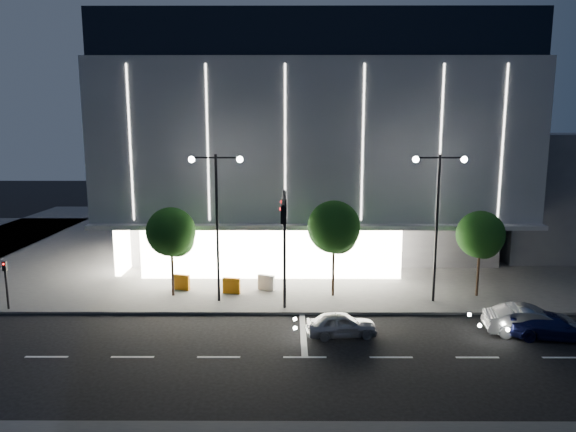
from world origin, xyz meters
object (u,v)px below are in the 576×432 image
(street_lamp_west, at_px, (217,206))
(barrier_a, at_px, (181,282))
(ped_signal_far, at_px, (6,280))
(barrier_c, at_px, (231,286))
(street_lamp_east, at_px, (438,206))
(car_second, at_px, (531,321))
(car_third, at_px, (551,326))
(tree_right, at_px, (481,237))
(tree_mid, at_px, (334,230))
(tree_left, at_px, (172,235))
(barrier_d, at_px, (266,282))
(car_lead, at_px, (341,324))
(traffic_mast, at_px, (284,231))

(street_lamp_west, xyz_separation_m, barrier_a, (-2.71, 2.12, -5.31))
(ped_signal_far, distance_m, barrier_c, 13.00)
(street_lamp_east, distance_m, car_second, 8.00)
(street_lamp_east, distance_m, car_third, 8.70)
(tree_right, xyz_separation_m, barrier_c, (-15.42, 0.39, -3.23))
(car_second, xyz_separation_m, barrier_a, (-19.33, 7.00, -0.10))
(ped_signal_far, bearing_deg, barrier_c, 12.99)
(street_lamp_east, xyz_separation_m, tree_mid, (-5.97, 1.02, -1.62))
(tree_left, height_order, barrier_c, tree_left)
(ped_signal_far, distance_m, barrier_d, 15.26)
(ped_signal_far, distance_m, car_lead, 19.30)
(traffic_mast, height_order, barrier_c, traffic_mast)
(traffic_mast, relative_size, street_lamp_east, 0.79)
(street_lamp_west, distance_m, ped_signal_far, 12.76)
(tree_right, relative_size, car_third, 1.25)
(barrier_a, xyz_separation_m, barrier_c, (3.32, -0.72, 0.00))
(traffic_mast, distance_m, tree_left, 7.95)
(traffic_mast, xyz_separation_m, ped_signal_far, (-16.00, 1.16, -3.14))
(traffic_mast, xyz_separation_m, barrier_c, (-3.39, 4.07, -4.38))
(street_lamp_east, xyz_separation_m, car_lead, (-6.07, -5.01, -5.34))
(tree_right, bearing_deg, barrier_d, 175.38)
(barrier_c, bearing_deg, car_lead, -33.30)
(car_lead, distance_m, car_second, 9.68)
(ped_signal_far, xyz_separation_m, tree_left, (9.03, 2.52, 2.15))
(car_third, bearing_deg, barrier_d, 71.17)
(tree_right, bearing_deg, barrier_c, 178.56)
(street_lamp_east, relative_size, tree_left, 1.57)
(tree_left, height_order, tree_mid, tree_mid)
(street_lamp_east, height_order, car_second, street_lamp_east)
(car_second, xyz_separation_m, car_third, (0.88, -0.34, -0.11))
(tree_mid, relative_size, car_lead, 1.70)
(car_lead, bearing_deg, car_third, -97.58)
(street_lamp_west, xyz_separation_m, tree_right, (16.03, 1.02, -2.07))
(ped_signal_far, height_order, tree_mid, tree_mid)
(barrier_a, bearing_deg, barrier_c, 4.71)
(traffic_mast, relative_size, tree_right, 1.28)
(street_lamp_west, height_order, car_lead, street_lamp_west)
(car_second, bearing_deg, tree_left, 80.41)
(street_lamp_east, bearing_deg, barrier_d, 168.45)
(car_third, xyz_separation_m, barrier_a, (-20.21, 7.33, 0.01))
(barrier_a, bearing_deg, car_lead, -19.58)
(barrier_a, bearing_deg, car_second, -3.02)
(car_third, bearing_deg, barrier_c, 76.15)
(car_third, bearing_deg, street_lamp_east, 48.36)
(ped_signal_far, xyz_separation_m, car_lead, (18.93, -3.50, -1.27))
(street_lamp_west, xyz_separation_m, street_lamp_east, (13.00, 0.00, 0.00))
(tree_left, bearing_deg, barrier_a, 76.78)
(barrier_c, bearing_deg, tree_mid, 8.63)
(ped_signal_far, relative_size, barrier_a, 2.73)
(barrier_d, bearing_deg, barrier_c, -140.13)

